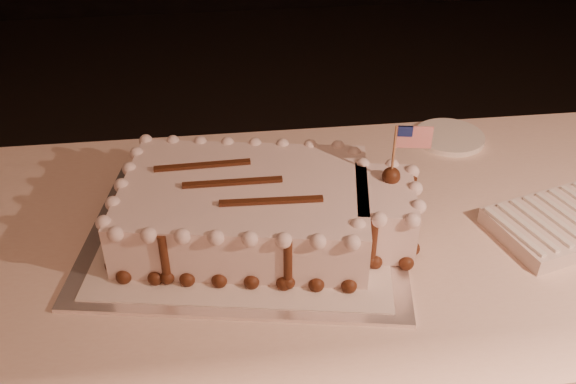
{
  "coord_description": "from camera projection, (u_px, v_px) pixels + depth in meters",
  "views": [
    {
      "loc": [
        -0.22,
        -0.36,
        1.53
      ],
      "look_at": [
        -0.1,
        0.61,
        0.84
      ],
      "focal_mm": 40.0,
      "sensor_mm": 36.0,
      "label": 1
    }
  ],
  "objects": [
    {
      "name": "banquet_table",
      "position": [
        333.0,
        358.0,
        1.46
      ],
      "size": [
        2.4,
        0.8,
        0.75
      ],
      "primitive_type": "cube",
      "color": "beige",
      "rests_on": "ground"
    },
    {
      "name": "side_plate",
      "position": [
        449.0,
        137.0,
        1.52
      ],
      "size": [
        0.16,
        0.16,
        0.01
      ],
      "primitive_type": "cylinder",
      "color": "white",
      "rests_on": "banquet_table"
    },
    {
      "name": "cake_board",
      "position": [
        247.0,
        233.0,
        1.23
      ],
      "size": [
        0.67,
        0.55,
        0.01
      ],
      "primitive_type": "cube",
      "rotation": [
        0.0,
        0.0,
        -0.18
      ],
      "color": "white",
      "rests_on": "banquet_table"
    },
    {
      "name": "sheet_cake",
      "position": [
        262.0,
        209.0,
        1.19
      ],
      "size": [
        0.59,
        0.4,
        0.22
      ],
      "color": "white",
      "rests_on": "doily"
    },
    {
      "name": "doily",
      "position": [
        247.0,
        231.0,
        1.23
      ],
      "size": [
        0.6,
        0.49,
        0.0
      ],
      "primitive_type": "cube",
      "rotation": [
        0.0,
        0.0,
        -0.18
      ],
      "color": "silver",
      "rests_on": "cake_board"
    },
    {
      "name": "napkin_stack",
      "position": [
        558.0,
        225.0,
        1.23
      ],
      "size": [
        0.28,
        0.23,
        0.04
      ],
      "color": "silver",
      "rests_on": "banquet_table"
    }
  ]
}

